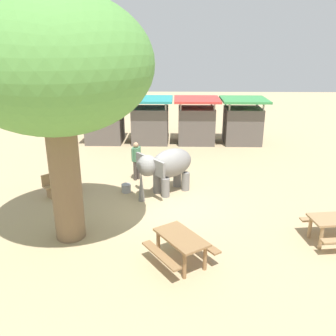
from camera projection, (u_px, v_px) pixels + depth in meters
name	position (u px, v px, depth m)	size (l,w,h in m)	color
ground_plane	(163.00, 204.00, 12.82)	(60.00, 60.00, 0.00)	tan
elephant	(166.00, 166.00, 13.38)	(2.32, 2.24, 1.70)	slate
person_handler	(136.00, 158.00, 14.75)	(0.36, 0.42, 1.62)	#3F3833
shade_tree_main	(54.00, 68.00, 9.07)	(5.13, 4.71, 6.77)	brown
wooden_bench	(61.00, 182.00, 13.54)	(1.25, 1.29, 0.88)	#9E7A51
picnic_table_far	(181.00, 243.00, 9.24)	(2.07, 2.08, 0.78)	olive
market_stall_orange	(105.00, 123.00, 20.28)	(2.50, 2.50, 2.52)	#59514C
market_stall_teal	(150.00, 123.00, 20.22)	(2.50, 2.50, 2.52)	#59514C
market_stall_red	(196.00, 123.00, 20.16)	(2.50, 2.50, 2.52)	#59514C
market_stall_green	(243.00, 123.00, 20.10)	(2.50, 2.50, 2.52)	#59514C
feed_bucket	(126.00, 188.00, 13.77)	(0.36, 0.36, 0.32)	gray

